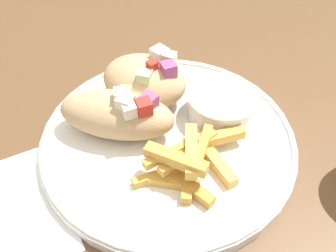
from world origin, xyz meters
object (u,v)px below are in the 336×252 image
Objects in this scene: plate at (168,140)px; pita_sandwich_far at (145,80)px; sauce_ramekin at (222,104)px; fries_pile at (190,161)px; pita_sandwich_near at (118,114)px.

pita_sandwich_far reaches higher than plate.
sauce_ramekin reaches higher than plate.
plate is 0.06m from fries_pile.
pita_sandwich_near reaches higher than fries_pile.
fries_pile is at bearing -24.59° from pita_sandwich_near.
fries_pile is (0.09, 0.03, -0.01)m from pita_sandwich_near.
pita_sandwich_near is at bearing -97.80° from pita_sandwich_far.
sauce_ramekin is at bearing 23.09° from pita_sandwich_near.
plate is 0.08m from sauce_ramekin.
pita_sandwich_far is 0.10m from sauce_ramekin.
pita_sandwich_far is 0.95× the size of fries_pile.
pita_sandwich_far is at bearing 73.75° from pita_sandwich_near.
fries_pile is at bearing -46.33° from pita_sandwich_far.
pita_sandwich_near reaches higher than plate.
pita_sandwich_near reaches higher than sauce_ramekin.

